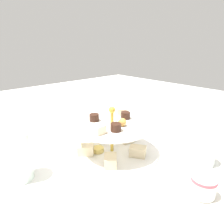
{
  "coord_description": "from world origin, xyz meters",
  "views": [
    {
      "loc": [
        0.39,
        0.43,
        0.34
      ],
      "look_at": [
        0.0,
        0.0,
        0.14
      ],
      "focal_mm": 33.18,
      "sensor_mm": 36.0,
      "label": 1
    }
  ],
  "objects_px": {
    "water_glass_short_left": "(204,152)",
    "teacup_with_saucer": "(203,187)",
    "butter_knife_left": "(67,124)",
    "water_glass_tall_right": "(18,157)",
    "tiered_serving_stand": "(112,141)"
  },
  "relations": [
    {
      "from": "water_glass_short_left",
      "to": "butter_knife_left",
      "type": "height_order",
      "value": "water_glass_short_left"
    },
    {
      "from": "tiered_serving_stand",
      "to": "water_glass_tall_right",
      "type": "distance_m",
      "value": 0.27
    },
    {
      "from": "water_glass_tall_right",
      "to": "teacup_with_saucer",
      "type": "relative_size",
      "value": 1.41
    },
    {
      "from": "water_glass_tall_right",
      "to": "water_glass_short_left",
      "type": "bearing_deg",
      "value": 145.29
    },
    {
      "from": "water_glass_tall_right",
      "to": "teacup_with_saucer",
      "type": "distance_m",
      "value": 0.45
    },
    {
      "from": "tiered_serving_stand",
      "to": "water_glass_short_left",
      "type": "distance_m",
      "value": 0.27
    },
    {
      "from": "tiered_serving_stand",
      "to": "butter_knife_left",
      "type": "height_order",
      "value": "tiered_serving_stand"
    },
    {
      "from": "tiered_serving_stand",
      "to": "water_glass_tall_right",
      "type": "bearing_deg",
      "value": -14.68
    },
    {
      "from": "water_glass_tall_right",
      "to": "butter_knife_left",
      "type": "bearing_deg",
      "value": -139.01
    },
    {
      "from": "water_glass_tall_right",
      "to": "water_glass_short_left",
      "type": "relative_size",
      "value": 1.63
    },
    {
      "from": "tiered_serving_stand",
      "to": "water_glass_short_left",
      "type": "relative_size",
      "value": 3.68
    },
    {
      "from": "water_glass_short_left",
      "to": "teacup_with_saucer",
      "type": "bearing_deg",
      "value": 24.74
    },
    {
      "from": "teacup_with_saucer",
      "to": "tiered_serving_stand",
      "type": "bearing_deg",
      "value": -85.74
    },
    {
      "from": "teacup_with_saucer",
      "to": "butter_knife_left",
      "type": "distance_m",
      "value": 0.6
    },
    {
      "from": "tiered_serving_stand",
      "to": "water_glass_tall_right",
      "type": "height_order",
      "value": "tiered_serving_stand"
    }
  ]
}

